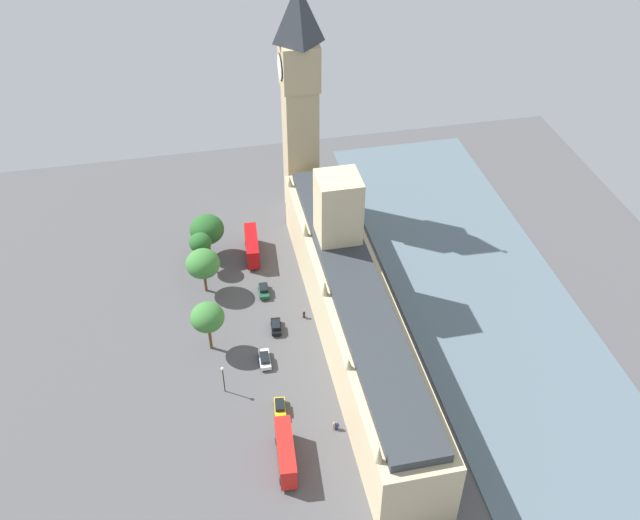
% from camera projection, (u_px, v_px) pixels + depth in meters
% --- Properties ---
extents(ground_plane, '(145.63, 145.63, 0.00)m').
position_uv_depth(ground_plane, '(343.00, 343.00, 130.49)').
color(ground_plane, '#4C4C4F').
extents(river_thames, '(33.25, 131.06, 0.25)m').
position_uv_depth(river_thames, '(496.00, 319.00, 135.13)').
color(river_thames, slate).
rests_on(river_thames, ground).
extents(parliament_building, '(11.72, 75.63, 26.48)m').
position_uv_depth(parliament_building, '(352.00, 305.00, 127.23)').
color(parliament_building, '#CCBA8E').
rests_on(parliament_building, ground).
extents(clock_tower, '(7.68, 7.68, 51.16)m').
position_uv_depth(clock_tower, '(300.00, 101.00, 146.66)').
color(clock_tower, tan).
rests_on(clock_tower, ground).
extents(double_decker_bus_by_river_gate, '(3.29, 10.65, 4.75)m').
position_uv_depth(double_decker_bus_by_river_gate, '(252.00, 246.00, 148.28)').
color(double_decker_bus_by_river_gate, '#B20C0F').
rests_on(double_decker_bus_by_river_gate, ground).
extents(car_dark_green_opposite_hall, '(2.10, 4.33, 1.74)m').
position_uv_depth(car_dark_green_opposite_hall, '(264.00, 290.00, 140.25)').
color(car_dark_green_opposite_hall, '#19472D').
rests_on(car_dark_green_opposite_hall, ground).
extents(car_black_corner, '(2.15, 4.27, 1.74)m').
position_uv_depth(car_black_corner, '(276.00, 326.00, 132.48)').
color(car_black_corner, black).
rests_on(car_black_corner, ground).
extents(car_white_midblock, '(2.08, 4.61, 1.74)m').
position_uv_depth(car_white_midblock, '(265.00, 359.00, 126.18)').
color(car_white_midblock, silver).
rests_on(car_white_midblock, ground).
extents(car_yellow_cab_kerbside, '(2.24, 4.39, 1.74)m').
position_uv_depth(car_yellow_cab_kerbside, '(280.00, 408.00, 117.84)').
color(car_yellow_cab_kerbside, gold).
rests_on(car_yellow_cab_kerbside, ground).
extents(double_decker_bus_under_trees, '(3.29, 10.65, 4.75)m').
position_uv_depth(double_decker_bus_under_trees, '(286.00, 452.00, 109.02)').
color(double_decker_bus_under_trees, red).
rests_on(double_decker_bus_under_trees, ground).
extents(pedestrian_near_tower, '(0.68, 0.59, 1.72)m').
position_uv_depth(pedestrian_near_tower, '(334.00, 426.00, 115.14)').
color(pedestrian_near_tower, gray).
rests_on(pedestrian_near_tower, ground).
extents(pedestrian_far_end, '(0.53, 0.63, 1.66)m').
position_uv_depth(pedestrian_far_end, '(304.00, 314.00, 135.14)').
color(pedestrian_far_end, black).
rests_on(pedestrian_far_end, ground).
extents(pedestrian_trailing, '(0.59, 0.49, 1.66)m').
position_uv_depth(pedestrian_trailing, '(337.00, 426.00, 115.16)').
color(pedestrian_trailing, navy).
rests_on(pedestrian_trailing, ground).
extents(plane_tree_leading, '(6.96, 6.96, 9.30)m').
position_uv_depth(plane_tree_leading, '(207.00, 229.00, 146.50)').
color(plane_tree_leading, brown).
rests_on(plane_tree_leading, ground).
extents(plane_tree_slot_10, '(6.51, 6.51, 9.59)m').
position_uv_depth(plane_tree_slot_10, '(203.00, 264.00, 137.25)').
color(plane_tree_slot_10, brown).
rests_on(plane_tree_slot_10, ground).
extents(plane_tree_slot_11, '(5.95, 5.95, 10.08)m').
position_uv_depth(plane_tree_slot_11, '(207.00, 317.00, 124.76)').
color(plane_tree_slot_11, brown).
rests_on(plane_tree_slot_11, ground).
extents(plane_tree_slot_12, '(4.46, 4.46, 8.69)m').
position_uv_depth(plane_tree_slot_12, '(200.00, 243.00, 142.42)').
color(plane_tree_slot_12, brown).
rests_on(plane_tree_slot_12, ground).
extents(street_lamp_slot_13, '(0.56, 0.56, 5.85)m').
position_uv_depth(street_lamp_slot_13, '(223.00, 375.00, 119.08)').
color(street_lamp_slot_13, black).
rests_on(street_lamp_slot_13, ground).
extents(street_lamp_slot_14, '(0.56, 0.56, 5.58)m').
position_uv_depth(street_lamp_slot_14, '(203.00, 238.00, 148.06)').
color(street_lamp_slot_14, black).
rests_on(street_lamp_slot_14, ground).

